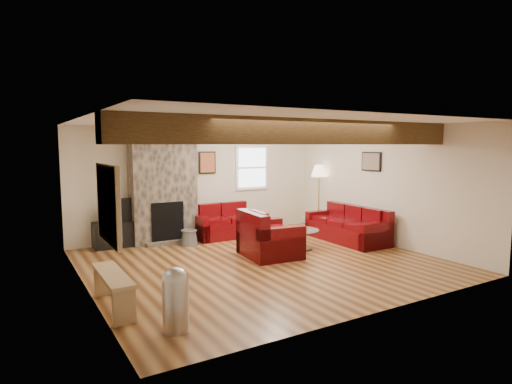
% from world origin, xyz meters
% --- Properties ---
extents(room, '(8.00, 8.00, 8.00)m').
position_xyz_m(room, '(0.00, 0.00, 1.25)').
color(room, '#5A3217').
rests_on(room, ground).
extents(floor, '(6.00, 6.00, 0.00)m').
position_xyz_m(floor, '(0.00, 0.00, 0.00)').
color(floor, '#5A3217').
rests_on(floor, ground).
extents(oak_beam, '(6.00, 0.36, 0.38)m').
position_xyz_m(oak_beam, '(0.00, -1.25, 2.31)').
color(oak_beam, black).
rests_on(oak_beam, room).
extents(chimney_breast, '(1.40, 0.67, 2.50)m').
position_xyz_m(chimney_breast, '(-1.00, 2.49, 1.22)').
color(chimney_breast, '#322E27').
rests_on(chimney_breast, floor).
extents(back_window, '(0.90, 0.08, 1.10)m').
position_xyz_m(back_window, '(1.35, 2.71, 1.55)').
color(back_window, white).
rests_on(back_window, room).
extents(hatch_window, '(0.08, 1.00, 0.90)m').
position_xyz_m(hatch_window, '(-2.96, -1.50, 1.45)').
color(hatch_window, '#A68657').
rests_on(hatch_window, room).
extents(ceiling_dome, '(0.40, 0.40, 0.18)m').
position_xyz_m(ceiling_dome, '(0.90, 0.90, 2.44)').
color(ceiling_dome, white).
rests_on(ceiling_dome, room).
extents(artwork_back, '(0.42, 0.06, 0.52)m').
position_xyz_m(artwork_back, '(0.15, 2.71, 1.70)').
color(artwork_back, black).
rests_on(artwork_back, room).
extents(artwork_right, '(0.06, 0.55, 0.42)m').
position_xyz_m(artwork_right, '(2.96, 0.30, 1.75)').
color(artwork_right, black).
rests_on(artwork_right, room).
extents(sofa_three, '(0.87, 1.99, 0.76)m').
position_xyz_m(sofa_three, '(2.48, 0.50, 0.38)').
color(sofa_three, '#430407').
rests_on(sofa_three, floor).
extents(loveseat, '(1.43, 0.82, 0.76)m').
position_xyz_m(loveseat, '(0.35, 2.23, 0.38)').
color(loveseat, '#430407').
rests_on(loveseat, floor).
extents(armchair_red, '(1.04, 1.16, 0.87)m').
position_xyz_m(armchair_red, '(0.33, 0.27, 0.44)').
color(armchair_red, '#430407').
rests_on(armchair_red, floor).
extents(coffee_table, '(0.82, 0.82, 0.43)m').
position_xyz_m(coffee_table, '(1.14, 0.44, 0.20)').
color(coffee_table, '#4A2F17').
rests_on(coffee_table, floor).
extents(tv_cabinet, '(1.07, 0.43, 0.54)m').
position_xyz_m(tv_cabinet, '(-1.94, 2.53, 0.27)').
color(tv_cabinet, black).
rests_on(tv_cabinet, floor).
extents(television, '(0.85, 0.11, 0.49)m').
position_xyz_m(television, '(-1.94, 2.53, 0.78)').
color(television, black).
rests_on(television, tv_cabinet).
extents(floor_lamp, '(0.41, 0.41, 1.62)m').
position_xyz_m(floor_lamp, '(2.80, 1.87, 1.38)').
color(floor_lamp, tan).
rests_on(floor_lamp, floor).
extents(pine_bench, '(0.29, 1.25, 0.47)m').
position_xyz_m(pine_bench, '(-2.83, -0.91, 0.23)').
color(pine_bench, '#A68657').
rests_on(pine_bench, floor).
extents(pedal_bin, '(0.40, 0.40, 0.75)m').
position_xyz_m(pedal_bin, '(-2.37, -1.97, 0.37)').
color(pedal_bin, '#ABABB0').
rests_on(pedal_bin, floor).
extents(coal_bucket, '(0.36, 0.36, 0.34)m').
position_xyz_m(coal_bucket, '(-0.66, 1.90, 0.17)').
color(coal_bucket, slate).
rests_on(coal_bucket, floor).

